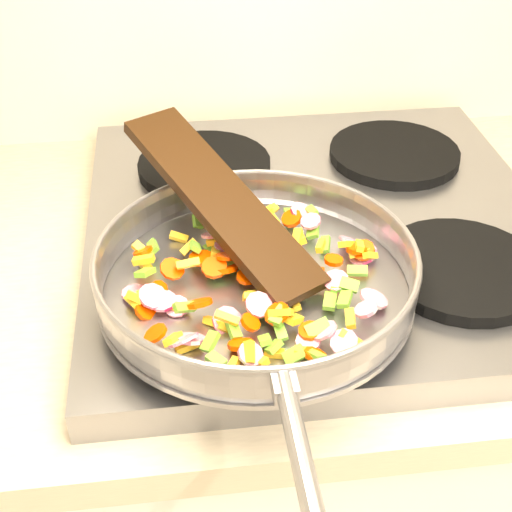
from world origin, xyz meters
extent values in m
cube|color=#939399|center=(-0.70, 1.67, 0.92)|extent=(0.60, 0.60, 0.04)
cylinder|color=black|center=(-0.84, 1.52, 0.95)|extent=(0.19, 0.19, 0.02)
cylinder|color=black|center=(-0.56, 1.52, 0.95)|extent=(0.19, 0.19, 0.02)
cylinder|color=black|center=(-0.84, 1.81, 0.95)|extent=(0.19, 0.19, 0.02)
cylinder|color=black|center=(-0.56, 1.81, 0.95)|extent=(0.19, 0.19, 0.02)
cylinder|color=#9E9EA5|center=(-0.80, 1.51, 0.96)|extent=(0.34, 0.34, 0.01)
torus|color=#9E9EA5|center=(-0.80, 1.51, 0.99)|extent=(0.38, 0.38, 0.05)
torus|color=#9E9EA5|center=(-0.80, 1.51, 1.01)|extent=(0.35, 0.35, 0.01)
cylinder|color=#9E9EA5|center=(-0.80, 1.24, 1.00)|extent=(0.02, 0.19, 0.02)
cube|color=#9E9EA5|center=(-0.80, 1.32, 1.00)|extent=(0.02, 0.03, 0.02)
cube|color=#6AAC2B|center=(-0.78, 1.53, 0.97)|extent=(0.02, 0.02, 0.01)
cube|color=yellow|center=(-0.90, 1.42, 0.98)|extent=(0.02, 0.03, 0.02)
cube|color=#6AAC2B|center=(-0.72, 1.45, 0.98)|extent=(0.02, 0.03, 0.01)
cube|color=yellow|center=(-0.82, 1.39, 0.98)|extent=(0.01, 0.02, 0.02)
cube|color=#6AAC2B|center=(-0.80, 1.40, 0.97)|extent=(0.02, 0.02, 0.02)
cube|color=yellow|center=(-0.81, 1.48, 0.97)|extent=(0.01, 0.03, 0.01)
cylinder|color=#C8134E|center=(-0.84, 1.58, 0.98)|extent=(0.04, 0.04, 0.02)
cube|color=#6AAC2B|center=(-0.69, 1.51, 0.97)|extent=(0.03, 0.02, 0.01)
cylinder|color=#F03C00|center=(-0.77, 1.60, 0.98)|extent=(0.03, 0.03, 0.01)
cube|color=yellow|center=(-0.81, 1.55, 0.99)|extent=(0.02, 0.01, 0.01)
cube|color=#6AAC2B|center=(-0.86, 1.40, 0.98)|extent=(0.02, 0.02, 0.02)
cube|color=#6AAC2B|center=(-0.76, 1.50, 0.97)|extent=(0.02, 0.02, 0.02)
cube|color=#6AAC2B|center=(-0.71, 1.47, 0.98)|extent=(0.02, 0.02, 0.01)
cube|color=yellow|center=(-0.84, 1.43, 0.98)|extent=(0.03, 0.02, 0.01)
cylinder|color=#F03C00|center=(-0.74, 1.50, 0.98)|extent=(0.03, 0.03, 0.02)
cube|color=yellow|center=(-0.94, 1.49, 0.97)|extent=(0.02, 0.02, 0.01)
cube|color=yellow|center=(-0.84, 1.57, 0.98)|extent=(0.02, 0.01, 0.01)
cylinder|color=#C8134E|center=(-0.84, 1.45, 0.97)|extent=(0.04, 0.04, 0.03)
cylinder|color=#F03C00|center=(-0.77, 1.53, 0.97)|extent=(0.03, 0.03, 0.02)
cylinder|color=#F03C00|center=(-0.77, 1.49, 0.97)|extent=(0.03, 0.02, 0.02)
cylinder|color=#F03C00|center=(-0.92, 1.48, 0.97)|extent=(0.03, 0.03, 0.03)
cube|color=#6AAC2B|center=(-0.73, 1.46, 0.97)|extent=(0.02, 0.03, 0.01)
cube|color=yellow|center=(-0.85, 1.45, 0.97)|extent=(0.02, 0.02, 0.01)
cylinder|color=#F03C00|center=(-0.77, 1.49, 0.97)|extent=(0.04, 0.04, 0.02)
cube|color=yellow|center=(-0.74, 1.57, 0.98)|extent=(0.01, 0.02, 0.01)
cylinder|color=#C8134E|center=(-0.75, 1.41, 0.98)|extent=(0.03, 0.03, 0.02)
cube|color=yellow|center=(-0.69, 1.55, 0.98)|extent=(0.02, 0.02, 0.02)
cube|color=#6AAC2B|center=(-0.79, 1.56, 0.97)|extent=(0.02, 0.01, 0.02)
cube|color=yellow|center=(-0.88, 1.60, 0.97)|extent=(0.02, 0.02, 0.01)
cube|color=#6AAC2B|center=(-0.85, 1.57, 0.98)|extent=(0.02, 0.02, 0.02)
cube|color=#6AAC2B|center=(-0.72, 1.61, 0.98)|extent=(0.02, 0.02, 0.01)
cylinder|color=#C8134E|center=(-0.89, 1.41, 0.98)|extent=(0.03, 0.03, 0.03)
cylinder|color=#F03C00|center=(-0.68, 1.54, 0.98)|extent=(0.04, 0.04, 0.02)
cylinder|color=#F03C00|center=(-0.81, 1.51, 0.98)|extent=(0.03, 0.03, 0.01)
cube|color=yellow|center=(-0.80, 1.40, 0.97)|extent=(0.02, 0.01, 0.01)
cube|color=yellow|center=(-0.84, 1.44, 0.97)|extent=(0.02, 0.01, 0.02)
cube|color=yellow|center=(-0.81, 1.60, 0.98)|extent=(0.02, 0.03, 0.01)
cube|color=#6AAC2B|center=(-0.71, 1.56, 0.97)|extent=(0.02, 0.02, 0.01)
cylinder|color=#F03C00|center=(-0.75, 1.61, 0.98)|extent=(0.04, 0.04, 0.02)
cube|color=#6AAC2B|center=(-0.74, 1.49, 0.98)|extent=(0.03, 0.02, 0.01)
cube|color=yellow|center=(-0.92, 1.54, 0.99)|extent=(0.03, 0.01, 0.01)
cylinder|color=#F03C00|center=(-0.79, 1.44, 0.98)|extent=(0.04, 0.04, 0.02)
cylinder|color=#C8134E|center=(-0.89, 1.48, 0.97)|extent=(0.03, 0.03, 0.01)
cube|color=yellow|center=(-0.75, 1.56, 0.98)|extent=(0.02, 0.03, 0.02)
cylinder|color=#F03C00|center=(-0.91, 1.50, 0.97)|extent=(0.03, 0.02, 0.02)
cube|color=#6AAC2B|center=(-0.84, 1.43, 0.97)|extent=(0.02, 0.02, 0.02)
cube|color=#6AAC2B|center=(-0.79, 1.51, 0.98)|extent=(0.02, 0.02, 0.02)
cube|color=yellow|center=(-0.92, 1.55, 0.97)|extent=(0.02, 0.03, 0.01)
cube|color=#6AAC2B|center=(-0.75, 1.54, 0.97)|extent=(0.02, 0.02, 0.01)
cube|color=#6AAC2B|center=(-0.84, 1.61, 0.99)|extent=(0.03, 0.02, 0.01)
cylinder|color=#C8134E|center=(-0.80, 1.59, 0.98)|extent=(0.03, 0.03, 0.02)
cube|color=#6AAC2B|center=(-0.78, 1.61, 0.97)|extent=(0.02, 0.02, 0.01)
cylinder|color=#C8134E|center=(-0.81, 1.45, 0.98)|extent=(0.04, 0.04, 0.02)
cube|color=#6AAC2B|center=(-0.75, 1.63, 0.97)|extent=(0.01, 0.02, 0.01)
cube|color=yellow|center=(-0.93, 1.48, 0.98)|extent=(0.02, 0.01, 0.02)
cylinder|color=#C8134E|center=(-0.91, 1.48, 0.98)|extent=(0.04, 0.04, 0.02)
cube|color=yellow|center=(-0.68, 1.54, 0.97)|extent=(0.03, 0.01, 0.01)
cylinder|color=#F03C00|center=(-0.91, 1.43, 0.98)|extent=(0.03, 0.03, 0.02)
cube|color=#6AAC2B|center=(-0.82, 1.55, 0.97)|extent=(0.02, 0.03, 0.01)
cube|color=yellow|center=(-0.78, 1.62, 0.98)|extent=(0.02, 0.01, 0.02)
cube|color=yellow|center=(-0.89, 1.47, 0.97)|extent=(0.02, 0.02, 0.01)
cube|color=yellow|center=(-0.73, 1.54, 0.99)|extent=(0.02, 0.03, 0.01)
cube|color=yellow|center=(-0.88, 1.52, 0.99)|extent=(0.03, 0.01, 0.01)
cylinder|color=#F03C00|center=(-0.86, 1.55, 0.98)|extent=(0.04, 0.04, 0.01)
cube|color=yellow|center=(-0.77, 1.54, 0.98)|extent=(0.02, 0.02, 0.01)
cube|color=yellow|center=(-0.84, 1.56, 0.98)|extent=(0.01, 0.03, 0.01)
cylinder|color=#C8134E|center=(-0.74, 1.62, 0.98)|extent=(0.03, 0.03, 0.02)
cube|color=#6AAC2B|center=(-0.83, 1.58, 0.97)|extent=(0.02, 0.01, 0.02)
cylinder|color=#F03C00|center=(-0.68, 1.54, 0.98)|extent=(0.04, 0.04, 0.01)
cube|color=yellow|center=(-0.87, 1.57, 0.97)|extent=(0.02, 0.02, 0.02)
cube|color=#6AAC2B|center=(-0.86, 1.38, 0.98)|extent=(0.02, 0.02, 0.01)
cylinder|color=#C8134E|center=(-0.90, 1.48, 0.97)|extent=(0.04, 0.04, 0.01)
cube|color=yellow|center=(-0.77, 1.43, 0.98)|extent=(0.02, 0.02, 0.01)
cube|color=yellow|center=(-0.73, 1.40, 0.98)|extent=(0.02, 0.02, 0.02)
cube|color=#6AAC2B|center=(-0.76, 1.38, 0.98)|extent=(0.02, 0.02, 0.02)
cylinder|color=#C8134E|center=(-0.68, 1.54, 0.97)|extent=(0.04, 0.04, 0.02)
cube|color=#6AAC2B|center=(-0.82, 1.60, 0.98)|extent=(0.02, 0.01, 0.01)
cube|color=#6AAC2B|center=(-0.88, 1.46, 0.98)|extent=(0.03, 0.02, 0.02)
cube|color=yellow|center=(-0.77, 1.60, 0.99)|extent=(0.02, 0.02, 0.01)
cube|color=yellow|center=(-0.82, 1.39, 0.97)|extent=(0.02, 0.02, 0.02)
cylinder|color=#F03C00|center=(-0.77, 1.51, 0.97)|extent=(0.03, 0.03, 0.02)
cube|color=yellow|center=(-0.81, 1.48, 0.97)|extent=(0.01, 0.02, 0.01)
cube|color=yellow|center=(-0.79, 1.43, 0.99)|extent=(0.03, 0.02, 0.02)
cube|color=yellow|center=(-0.77, 1.39, 0.97)|extent=(0.02, 0.01, 0.01)
cylinder|color=#F03C00|center=(-0.92, 1.56, 0.98)|extent=(0.03, 0.03, 0.02)
cube|color=#6AAC2B|center=(-0.86, 1.61, 0.98)|extent=(0.01, 0.02, 0.02)
cube|color=#6AAC2B|center=(-0.79, 1.42, 0.97)|extent=(0.01, 0.02, 0.01)
cube|color=#6AAC2B|center=(-0.77, 1.47, 0.97)|extent=(0.03, 0.02, 0.01)
cylinder|color=#C8134E|center=(-0.79, 1.50, 0.98)|extent=(0.03, 0.03, 0.03)
cube|color=#6AAC2B|center=(-0.81, 1.51, 0.98)|extent=(0.01, 0.02, 0.01)
cube|color=yellow|center=(-0.78, 1.57, 0.98)|extent=(0.02, 0.02, 0.01)
cylinder|color=#F03C00|center=(-0.83, 1.53, 0.99)|extent=(0.03, 0.03, 0.01)
cube|color=#6AAC2B|center=(-0.78, 1.39, 0.97)|extent=(0.02, 0.02, 0.02)
cylinder|color=#F03C00|center=(-0.82, 1.43, 0.98)|extent=(0.02, 0.02, 0.02)
cylinder|color=#C8134E|center=(-0.76, 1.41, 0.97)|extent=(0.03, 0.03, 0.01)
cube|color=yellow|center=(-0.80, 1.54, 0.97)|extent=(0.03, 0.01, 0.02)
cube|color=yellow|center=(-0.84, 1.63, 0.97)|extent=(0.03, 0.02, 0.01)
cube|color=#6AAC2B|center=(-0.92, 1.52, 0.98)|extent=(0.02, 0.03, 0.02)
cylinder|color=#C8134E|center=(-0.83, 1.56, 0.98)|extent=(0.04, 0.04, 0.02)
cube|color=yellow|center=(-0.81, 1.62, 0.97)|extent=(0.02, 0.02, 0.01)
cube|color=#6AAC2B|center=(-0.77, 1.56, 0.97)|extent=(0.02, 0.02, 0.01)
cylinder|color=#F03C00|center=(-0.85, 1.52, 0.98)|extent=(0.04, 0.04, 0.02)
cylinder|color=#C8134E|center=(-0.73, 1.59, 0.98)|extent=(0.03, 0.03, 0.01)
cube|color=#6AAC2B|center=(-0.81, 1.41, 0.97)|extent=(0.01, 0.02, 0.02)
cube|color=#6AAC2B|center=(-0.77, 1.40, 0.97)|extent=(0.02, 0.02, 0.01)
cylinder|color=#F03C00|center=(-0.83, 1.41, 0.97)|extent=(0.04, 0.04, 0.02)
cube|color=#6AAC2B|center=(-0.73, 1.59, 0.97)|extent=(0.02, 0.02, 0.02)
cylinder|color=#C8134E|center=(-0.93, 1.51, 0.97)|extent=(0.04, 0.04, 0.01)
cylinder|color=#F03C00|center=(-0.80, 1.52, 0.98)|extent=(0.04, 0.04, 0.02)
cube|color=#6AAC2B|center=(-0.91, 1.57, 0.98)|extent=(0.02, 0.02, 0.01)
cylinder|color=#C8134E|center=(-0.88, 1.42, 0.98)|extent=(0.04, 0.03, 0.02)
cube|color=#6AAC2B|center=(-0.81, 1.61, 0.97)|extent=(0.02, 0.02, 0.01)
cube|color=#6AAC2B|center=(-0.81, 1.45, 0.97)|extent=(0.02, 0.02, 0.01)
cube|color=yellow|center=(-0.78, 1.49, 0.99)|extent=(0.02, 0.02, 0.02)
cylinder|color=#F03C00|center=(-0.76, 1.42, 0.97)|extent=(0.03, 0.03, 0.01)
cube|color=yellow|center=(-0.67, 1.53, 0.98)|extent=(0.02, 0.02, 0.02)
cylinder|color=#C8134E|center=(-0.70, 1.43, 0.98)|extent=(0.03, 0.03, 0.02)
cylinder|color=#F03C00|center=(-0.87, 1.46, 0.98)|extent=(0.04, 0.04, 0.02)
cube|color=yellow|center=(-0.93, 1.56, 0.98)|extent=(0.02, 0.02, 0.02)
cube|color=#6AAC2B|center=(-0.84, 1.57, 0.97)|extent=(0.02, 0.02, 0.02)
cube|color=#6AAC2B|center=(-0.92, 1.51, 0.97)|extent=(0.02, 0.02, 0.01)
cylinder|color=#C8134E|center=(-0.82, 1.39, 0.97)|extent=(0.04, 0.04, 0.02)
cube|color=yellow|center=(-0.84, 1.38, 0.97)|extent=(0.02, 0.02, 0.01)
cube|color=yellow|center=(-0.77, 1.47, 0.97)|extent=(0.01, 0.03, 0.01)
cylinder|color=#F03C00|center=(-0.89, 1.53, 0.98)|extent=(0.04, 0.04, 0.02)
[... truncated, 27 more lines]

